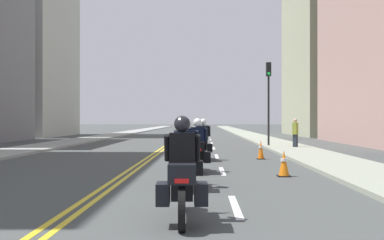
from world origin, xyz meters
name	(u,v)px	position (x,y,z in m)	size (l,w,h in m)	color
ground_plane	(181,136)	(0.00, 48.00, 0.00)	(264.00, 264.00, 0.00)	#434746
sidewalk_left	(114,135)	(-6.99, 48.00, 0.06)	(2.65, 144.00, 0.12)	#969995
sidewalk_right	(250,135)	(6.99, 48.00, 0.06)	(2.65, 144.00, 0.12)	gray
centreline_yellow_inner	(180,135)	(-0.12, 48.00, 0.00)	(0.12, 132.00, 0.01)	yellow
centreline_yellow_outer	(183,136)	(0.12, 48.00, 0.00)	(0.12, 132.00, 0.01)	yellow
lane_dashes_white	(213,145)	(2.83, 29.00, 0.00)	(0.14, 56.40, 0.01)	silver
building_left_2	(22,14)	(-15.88, 46.19, 12.22)	(8.48, 12.39, 24.44)	#A8AAA3
building_right_2	(331,10)	(15.56, 48.88, 13.05)	(7.85, 15.05, 26.10)	#AAAC8A
motorcycle_0	(182,179)	(1.91, 6.68, 0.67)	(0.78, 2.24, 1.65)	black
motorcycle_1	(186,160)	(1.84, 10.32, 0.66)	(0.77, 2.22, 1.61)	black
motorcycle_2	(197,150)	(2.07, 13.66, 0.66)	(0.77, 2.06, 1.64)	black
motorcycle_3	(203,143)	(2.23, 17.95, 0.67)	(0.78, 2.26, 1.64)	black
traffic_cone_0	(284,163)	(4.50, 12.64, 0.37)	(0.36, 0.36, 0.74)	black
traffic_cone_1	(261,150)	(4.58, 18.57, 0.38)	(0.33, 0.33, 0.77)	black
traffic_light_near	(269,89)	(6.06, 27.09, 3.39)	(0.28, 0.38, 4.95)	black
pedestrian_0	(295,133)	(7.28, 25.36, 0.86)	(0.38, 0.49, 1.67)	#242A33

